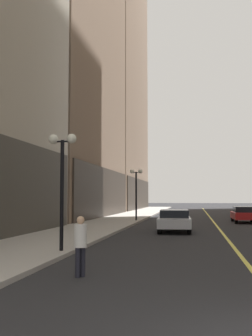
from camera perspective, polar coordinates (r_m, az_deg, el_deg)
name	(u,v)px	position (r m, az deg, el deg)	size (l,w,h in m)	color
ground_plane	(211,218)	(40.55, 11.96, -7.01)	(200.00, 200.00, 0.00)	#262628
sidewalk_left	(128,217)	(41.05, 0.29, -6.96)	(4.50, 78.00, 0.15)	#ADA8A0
lane_centre_stripe	(211,218)	(40.55, 11.96, -7.01)	(0.16, 70.00, 0.01)	#E5D64C
car_silver	(174,220)	(24.58, 6.90, -7.32)	(2.07, 4.51, 1.32)	#B7B7BC
car_red	(244,214)	(34.29, 16.45, -6.27)	(1.83, 4.37, 1.32)	#B21919
pedestrian_in_white_shirt	(80,242)	(10.82, -6.50, -10.36)	(0.48, 0.48, 1.59)	black
street_lamp_left_near	(62,165)	(14.96, -9.06, 0.36)	(1.06, 0.36, 4.43)	black
street_lamp_left_far	(136,183)	(33.75, 1.45, -2.17)	(1.06, 0.36, 4.43)	black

